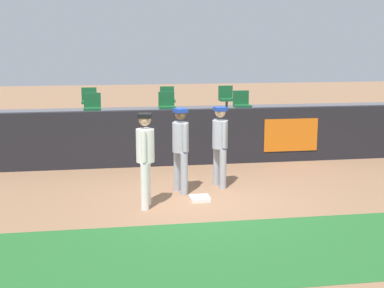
{
  "coord_description": "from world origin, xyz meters",
  "views": [
    {
      "loc": [
        -1.89,
        -10.66,
        3.26
      ],
      "look_at": [
        0.02,
        0.92,
        1.0
      ],
      "focal_mm": 50.4,
      "sensor_mm": 36.0,
      "label": 1
    }
  ],
  "objects": [
    {
      "name": "seat_back_center",
      "position": [
        0.13,
        6.46,
        1.44
      ],
      "size": [
        0.45,
        0.44,
        0.84
      ],
      "color": "#4C4C51",
      "rests_on": "bleacher_platform"
    },
    {
      "name": "seat_front_right",
      "position": [
        2.11,
        4.66,
        1.44
      ],
      "size": [
        0.47,
        0.44,
        0.84
      ],
      "color": "#4C4C51",
      "rests_on": "bleacher_platform"
    },
    {
      "name": "field_wall",
      "position": [
        0.02,
        3.22,
        0.74
      ],
      "size": [
        18.0,
        0.26,
        1.48
      ],
      "color": "black",
      "rests_on": "ground_plane"
    },
    {
      "name": "ground_plane",
      "position": [
        0.0,
        0.0,
        0.0
      ],
      "size": [
        60.0,
        60.0,
        0.0
      ],
      "primitive_type": "plane",
      "color": "#936B4C"
    },
    {
      "name": "first_base",
      "position": [
        0.02,
        -0.08,
        0.04
      ],
      "size": [
        0.4,
        0.4,
        0.08
      ],
      "primitive_type": "cube",
      "color": "white",
      "rests_on": "ground_plane"
    },
    {
      "name": "grass_foreground_strip",
      "position": [
        0.0,
        -2.87,
        0.0
      ],
      "size": [
        18.0,
        2.8,
        0.01
      ],
      "primitive_type": "cube",
      "color": "#26662B",
      "rests_on": "ground_plane"
    },
    {
      "name": "seat_front_left",
      "position": [
        -2.21,
        4.66,
        1.44
      ],
      "size": [
        0.48,
        0.44,
        0.84
      ],
      "color": "#4C4C51",
      "rests_on": "bleacher_platform"
    },
    {
      "name": "seat_back_left",
      "position": [
        -2.34,
        6.46,
        1.44
      ],
      "size": [
        0.47,
        0.44,
        0.84
      ],
      "color": "#4C4C51",
      "rests_on": "bleacher_platform"
    },
    {
      "name": "player_fielder_home",
      "position": [
        -1.11,
        -0.35,
        1.09
      ],
      "size": [
        0.44,
        0.56,
        1.88
      ],
      "rotation": [
        0.0,
        0.0,
        -1.78
      ],
      "color": "white",
      "rests_on": "ground_plane"
    },
    {
      "name": "bleacher_platform",
      "position": [
        0.0,
        5.79,
        0.48
      ],
      "size": [
        18.0,
        4.8,
        0.97
      ],
      "primitive_type": "cube",
      "color": "#59595E",
      "rests_on": "ground_plane"
    },
    {
      "name": "player_coach_visitor",
      "position": [
        0.65,
        0.89,
        1.05
      ],
      "size": [
        0.42,
        0.5,
        1.82
      ],
      "rotation": [
        0.0,
        0.0,
        -1.32
      ],
      "color": "#9EA3AD",
      "rests_on": "ground_plane"
    },
    {
      "name": "player_runner_visitor",
      "position": [
        -0.29,
        0.55,
        1.07
      ],
      "size": [
        0.44,
        0.49,
        1.84
      ],
      "rotation": [
        0.0,
        0.0,
        -1.24
      ],
      "color": "#9EA3AD",
      "rests_on": "ground_plane"
    },
    {
      "name": "seat_front_center",
      "position": [
        -0.1,
        4.66,
        1.44
      ],
      "size": [
        0.46,
        0.44,
        0.84
      ],
      "color": "#4C4C51",
      "rests_on": "bleacher_platform"
    },
    {
      "name": "seat_back_right",
      "position": [
        2.06,
        6.46,
        1.44
      ],
      "size": [
        0.47,
        0.44,
        0.84
      ],
      "color": "#4C4C51",
      "rests_on": "bleacher_platform"
    }
  ]
}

